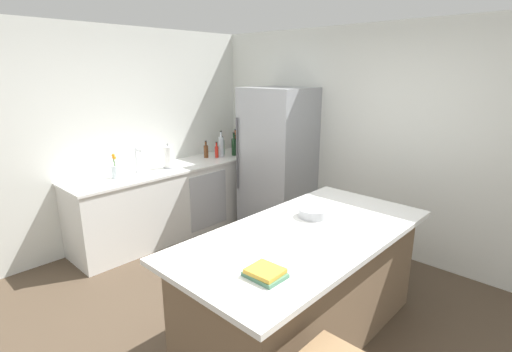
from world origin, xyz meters
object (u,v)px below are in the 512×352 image
object	(u,v)px
refrigerator	(277,161)
vinegar_bottle	(235,143)
kitchen_island	(304,284)
syrup_bottle	(206,151)
soda_bottle	(221,146)
wine_bottle	(234,146)
gin_bottle	(222,147)
whiskey_bottle	(236,146)
flower_vase	(115,170)
mixing_bowl	(313,213)
hot_sauce_bottle	(217,151)
cookbook_stack	(265,273)
sink_faucet	(137,160)
paper_towel_roll	(168,158)

from	to	relation	value
refrigerator	vinegar_bottle	size ratio (longest dim) A/B	5.63
kitchen_island	syrup_bottle	xyz separation A→B (m)	(-2.54, 1.10, 0.54)
kitchen_island	soda_bottle	size ratio (longest dim) A/B	6.00
vinegar_bottle	refrigerator	bearing A→B (deg)	-9.17
wine_bottle	gin_bottle	world-z (taller)	wine_bottle
wine_bottle	whiskey_bottle	bearing A→B (deg)	126.06
flower_vase	kitchen_island	bearing A→B (deg)	6.43
mixing_bowl	soda_bottle	bearing A→B (deg)	156.17
vinegar_bottle	gin_bottle	distance (m)	0.28
mixing_bowl	wine_bottle	bearing A→B (deg)	151.83
flower_vase	soda_bottle	world-z (taller)	soda_bottle
flower_vase	vinegar_bottle	world-z (taller)	vinegar_bottle
hot_sauce_bottle	wine_bottle	bearing A→B (deg)	75.06
flower_vase	vinegar_bottle	xyz separation A→B (m)	(-0.07, 1.96, 0.04)
kitchen_island	mixing_bowl	xyz separation A→B (m)	(-0.14, 0.29, 0.48)
refrigerator	whiskey_bottle	distance (m)	0.87
flower_vase	wine_bottle	distance (m)	1.76
flower_vase	syrup_bottle	xyz separation A→B (m)	(-0.06, 1.38, -0.00)
whiskey_bottle	hot_sauce_bottle	distance (m)	0.37
soda_bottle	mixing_bowl	xyz separation A→B (m)	(2.30, -1.02, -0.11)
soda_bottle	flower_vase	bearing A→B (deg)	-91.20
refrigerator	vinegar_bottle	world-z (taller)	refrigerator
hot_sauce_bottle	cookbook_stack	xyz separation A→B (m)	(2.64, -1.91, -0.06)
sink_faucet	syrup_bottle	xyz separation A→B (m)	(-0.03, 1.08, -0.06)
gin_bottle	vinegar_bottle	bearing A→B (deg)	92.72
refrigerator	whiskey_bottle	xyz separation A→B (m)	(-0.86, 0.06, 0.06)
whiskey_bottle	cookbook_stack	bearing A→B (deg)	-40.81
sink_faucet	cookbook_stack	bearing A→B (deg)	-14.88
wine_bottle	hot_sauce_bottle	size ratio (longest dim) A/B	1.48
vinegar_bottle	hot_sauce_bottle	size ratio (longest dim) A/B	1.49
gin_bottle	whiskey_bottle	bearing A→B (deg)	64.96
refrigerator	wine_bottle	xyz separation A→B (m)	(-0.79, -0.04, 0.09)
refrigerator	mixing_bowl	xyz separation A→B (m)	(1.43, -1.23, -0.00)
hot_sauce_bottle	mixing_bowl	xyz separation A→B (m)	(2.29, -0.92, -0.05)
cookbook_stack	mixing_bowl	world-z (taller)	mixing_bowl
gin_bottle	hot_sauce_bottle	size ratio (longest dim) A/B	1.20
sink_faucet	hot_sauce_bottle	xyz separation A→B (m)	(0.07, 1.19, -0.07)
syrup_bottle	mixing_bowl	world-z (taller)	syrup_bottle
flower_vase	vinegar_bottle	size ratio (longest dim) A/B	0.86
gin_bottle	kitchen_island	bearing A→B (deg)	-28.97
wine_bottle	hot_sauce_bottle	distance (m)	0.28
kitchen_island	mixing_bowl	size ratio (longest dim) A/B	8.89
sink_faucet	paper_towel_roll	world-z (taller)	paper_towel_roll
refrigerator	syrup_bottle	xyz separation A→B (m)	(-0.96, -0.42, 0.05)
whiskey_bottle	cookbook_stack	size ratio (longest dim) A/B	1.19
kitchen_island	soda_bottle	world-z (taller)	soda_bottle
whiskey_bottle	soda_bottle	size ratio (longest dim) A/B	0.75
cookbook_stack	mixing_bowl	distance (m)	1.05
soda_bottle	mixing_bowl	distance (m)	2.52
wine_bottle	gin_bottle	distance (m)	0.19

